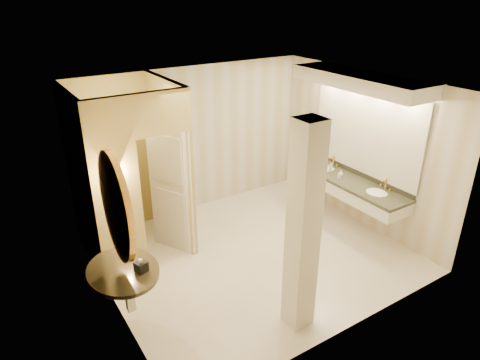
% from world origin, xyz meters
% --- Properties ---
extents(floor, '(4.50, 4.50, 0.00)m').
position_xyz_m(floor, '(0.00, 0.00, 0.00)').
color(floor, silver).
rests_on(floor, ground).
extents(ceiling, '(4.50, 4.50, 0.00)m').
position_xyz_m(ceiling, '(0.00, 0.00, 2.70)').
color(ceiling, white).
rests_on(ceiling, wall_back).
extents(wall_back, '(4.50, 0.02, 2.70)m').
position_xyz_m(wall_back, '(0.00, 2.00, 1.35)').
color(wall_back, beige).
rests_on(wall_back, floor).
extents(wall_front, '(4.50, 0.02, 2.70)m').
position_xyz_m(wall_front, '(0.00, -2.00, 1.35)').
color(wall_front, beige).
rests_on(wall_front, floor).
extents(wall_left, '(0.02, 4.00, 2.70)m').
position_xyz_m(wall_left, '(-2.25, 0.00, 1.35)').
color(wall_left, beige).
rests_on(wall_left, floor).
extents(wall_right, '(0.02, 4.00, 2.70)m').
position_xyz_m(wall_right, '(2.25, 0.00, 1.35)').
color(wall_right, beige).
rests_on(wall_right, floor).
extents(toilet_closet, '(1.50, 1.55, 2.70)m').
position_xyz_m(toilet_closet, '(-1.13, 0.97, 1.39)').
color(toilet_closet, tan).
rests_on(toilet_closet, floor).
extents(wall_sconce, '(0.14, 0.14, 0.42)m').
position_xyz_m(wall_sconce, '(-1.93, 0.43, 1.73)').
color(wall_sconce, '#BD8C3C').
rests_on(wall_sconce, toilet_closet).
extents(vanity, '(0.75, 2.45, 2.09)m').
position_xyz_m(vanity, '(1.98, -0.07, 1.63)').
color(vanity, silver).
rests_on(vanity, floor).
extents(console_shelf, '(1.03, 1.03, 1.97)m').
position_xyz_m(console_shelf, '(-2.21, -0.49, 1.35)').
color(console_shelf, black).
rests_on(console_shelf, floor).
extents(pillar, '(0.30, 0.30, 2.70)m').
position_xyz_m(pillar, '(-0.38, -1.55, 1.35)').
color(pillar, silver).
rests_on(pillar, floor).
extents(tissue_box, '(0.16, 0.16, 0.13)m').
position_xyz_m(tissue_box, '(-2.05, -0.64, 0.94)').
color(tissue_box, black).
rests_on(tissue_box, console_shelf).
extents(toilet, '(0.54, 0.80, 0.75)m').
position_xyz_m(toilet, '(-1.88, 1.29, 0.38)').
color(toilet, white).
rests_on(toilet, floor).
extents(soap_bottle_a, '(0.06, 0.06, 0.12)m').
position_xyz_m(soap_bottle_a, '(1.83, 0.05, 0.94)').
color(soap_bottle_a, beige).
rests_on(soap_bottle_a, vanity).
extents(soap_bottle_b, '(0.12, 0.12, 0.12)m').
position_xyz_m(soap_bottle_b, '(1.92, 0.12, 0.93)').
color(soap_bottle_b, silver).
rests_on(soap_bottle_b, vanity).
extents(soap_bottle_c, '(0.08, 0.08, 0.18)m').
position_xyz_m(soap_bottle_c, '(1.92, 0.37, 0.97)').
color(soap_bottle_c, '#C6B28C').
rests_on(soap_bottle_c, vanity).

